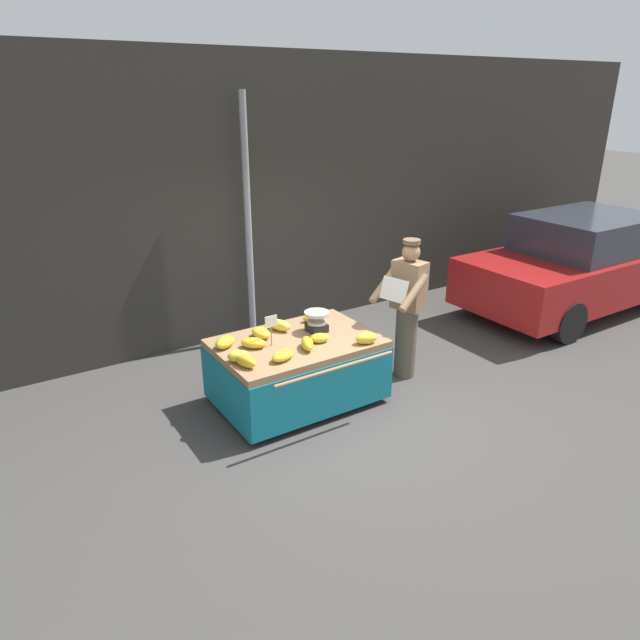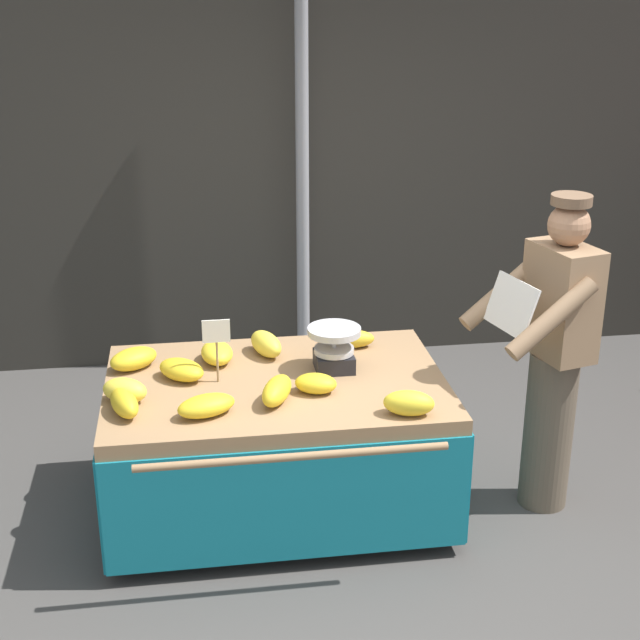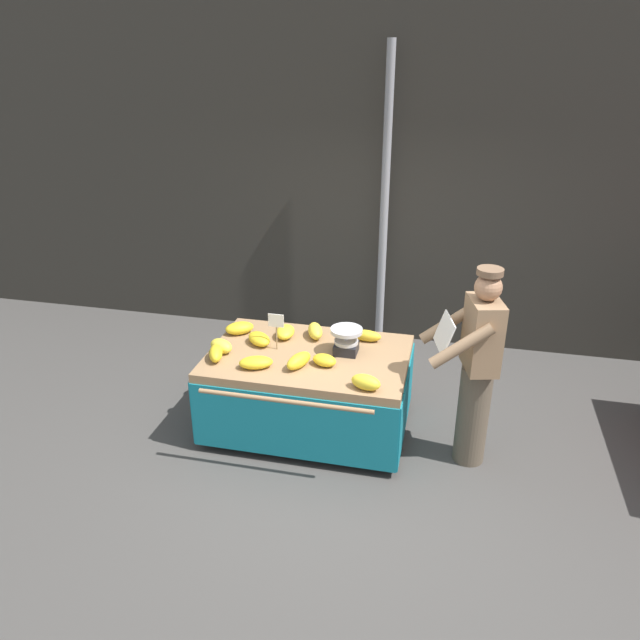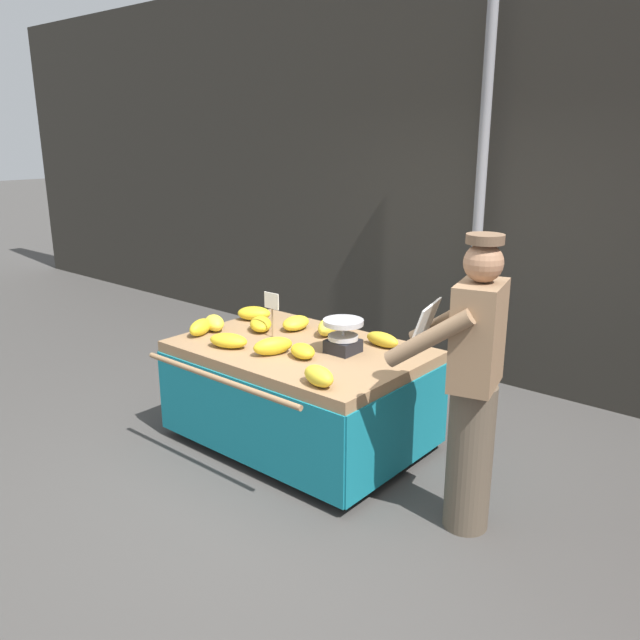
# 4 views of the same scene
# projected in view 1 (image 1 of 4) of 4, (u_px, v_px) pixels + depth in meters

# --- Properties ---
(ground_plane) EXTENTS (60.00, 60.00, 0.00)m
(ground_plane) POSITION_uv_depth(u_px,v_px,m) (357.00, 404.00, 6.44)
(ground_plane) COLOR #423F3D
(back_wall) EXTENTS (16.00, 0.24, 3.78)m
(back_wall) POSITION_uv_depth(u_px,v_px,m) (247.00, 200.00, 7.77)
(back_wall) COLOR #2D2B26
(back_wall) RESTS_ON ground
(street_pole) EXTENTS (0.09, 0.09, 3.29)m
(street_pole) POSITION_uv_depth(u_px,v_px,m) (248.00, 224.00, 7.54)
(street_pole) COLOR gray
(street_pole) RESTS_ON ground
(banana_cart) EXTENTS (1.76, 1.38, 0.76)m
(banana_cart) POSITION_uv_depth(u_px,v_px,m) (297.00, 357.00, 6.29)
(banana_cart) COLOR #93704C
(banana_cart) RESTS_ON ground
(weighing_scale) EXTENTS (0.28, 0.28, 0.23)m
(weighing_scale) POSITION_uv_depth(u_px,v_px,m) (317.00, 322.00, 6.40)
(weighing_scale) COLOR black
(weighing_scale) RESTS_ON banana_cart
(price_sign) EXTENTS (0.14, 0.01, 0.34)m
(price_sign) POSITION_uv_depth(u_px,v_px,m) (271.00, 324.00, 5.99)
(price_sign) COLOR #997A51
(price_sign) RESTS_ON banana_cart
(banana_bunch_0) EXTENTS (0.27, 0.22, 0.12)m
(banana_bunch_0) POSITION_uv_depth(u_px,v_px,m) (239.00, 356.00, 5.70)
(banana_bunch_0) COLOR yellow
(banana_bunch_0) RESTS_ON banana_cart
(banana_bunch_1) EXTENTS (0.22, 0.30, 0.13)m
(banana_bunch_1) POSITION_uv_depth(u_px,v_px,m) (280.00, 325.00, 6.44)
(banana_bunch_1) COLOR yellow
(banana_bunch_1) RESTS_ON banana_cart
(banana_bunch_2) EXTENTS (0.19, 0.27, 0.11)m
(banana_bunch_2) POSITION_uv_depth(u_px,v_px,m) (261.00, 333.00, 6.27)
(banana_bunch_2) COLOR yellow
(banana_bunch_2) RESTS_ON banana_cart
(banana_bunch_3) EXTENTS (0.31, 0.28, 0.11)m
(banana_bunch_3) POSITION_uv_depth(u_px,v_px,m) (225.00, 342.00, 6.03)
(banana_bunch_3) COLOR gold
(banana_bunch_3) RESTS_ON banana_cart
(banana_bunch_4) EXTENTS (0.19, 0.28, 0.12)m
(banana_bunch_4) POSITION_uv_depth(u_px,v_px,m) (246.00, 361.00, 5.60)
(banana_bunch_4) COLOR gold
(banana_bunch_4) RESTS_ON banana_cart
(banana_bunch_5) EXTENTS (0.32, 0.24, 0.10)m
(banana_bunch_5) POSITION_uv_depth(u_px,v_px,m) (283.00, 355.00, 5.74)
(banana_bunch_5) COLOR gold
(banana_bunch_5) RESTS_ON banana_cart
(banana_bunch_6) EXTENTS (0.28, 0.14, 0.10)m
(banana_bunch_6) POSITION_uv_depth(u_px,v_px,m) (314.00, 317.00, 6.71)
(banana_bunch_6) COLOR gold
(banana_bunch_6) RESTS_ON banana_cart
(banana_bunch_7) EXTENTS (0.25, 0.20, 0.10)m
(banana_bunch_7) POSITION_uv_depth(u_px,v_px,m) (319.00, 338.00, 6.15)
(banana_bunch_7) COLOR gold
(banana_bunch_7) RESTS_ON banana_cart
(banana_bunch_8) EXTENTS (0.22, 0.31, 0.12)m
(banana_bunch_8) POSITION_uv_depth(u_px,v_px,m) (307.00, 344.00, 5.99)
(banana_bunch_8) COLOR gold
(banana_bunch_8) RESTS_ON banana_cart
(banana_bunch_9) EXTENTS (0.31, 0.30, 0.11)m
(banana_bunch_9) POSITION_uv_depth(u_px,v_px,m) (253.00, 343.00, 6.02)
(banana_bunch_9) COLOR gold
(banana_bunch_9) RESTS_ON banana_cart
(banana_bunch_10) EXTENTS (0.27, 0.19, 0.12)m
(banana_bunch_10) POSITION_uv_depth(u_px,v_px,m) (366.00, 338.00, 6.11)
(banana_bunch_10) COLOR yellow
(banana_bunch_10) RESTS_ON banana_cart
(vendor_person) EXTENTS (0.66, 0.61, 1.71)m
(vendor_person) POSITION_uv_depth(u_px,v_px,m) (407.00, 309.00, 6.76)
(vendor_person) COLOR brown
(vendor_person) RESTS_ON ground
(parked_car) EXTENTS (3.90, 1.75, 1.51)m
(parked_car) POSITION_uv_depth(u_px,v_px,m) (579.00, 264.00, 8.98)
(parked_car) COLOR #A51919
(parked_car) RESTS_ON ground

